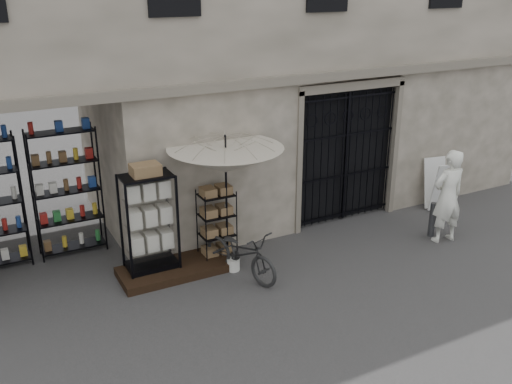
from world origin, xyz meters
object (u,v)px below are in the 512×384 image
display_cabinet (150,227)px  white_bucket (233,265)px  wire_rack (217,227)px  easel_sign (439,185)px  shopkeeper (442,240)px  market_umbrella (225,153)px  bicycle (241,275)px  steel_bollard (432,220)px

display_cabinet → white_bucket: size_ratio=8.18×
wire_rack → easel_sign: bearing=20.2°
wire_rack → white_bucket: size_ratio=6.08×
wire_rack → shopkeeper: (4.44, -1.36, -0.69)m
wire_rack → white_bucket: (0.09, -0.51, -0.58)m
display_cabinet → market_umbrella: bearing=6.3°
market_umbrella → easel_sign: (5.41, 0.07, -1.54)m
display_cabinet → bicycle: (1.41, -0.78, -0.94)m
display_cabinet → wire_rack: (1.28, -0.03, -0.25)m
bicycle → easel_sign: easel_sign is taller
shopkeeper → white_bucket: bearing=-6.1°
bicycle → display_cabinet: bearing=132.2°
bicycle → steel_bollard: 4.28m
white_bucket → steel_bollard: (4.29, -0.58, 0.26)m
market_umbrella → bicycle: size_ratio=1.72×
wire_rack → easel_sign: size_ratio=1.22×
steel_bollard → display_cabinet: bearing=168.8°
white_bucket → steel_bollard: steel_bollard is taller
easel_sign → display_cabinet: bearing=-169.8°
display_cabinet → market_umbrella: size_ratio=0.64×
wire_rack → market_umbrella: (0.15, -0.13, 1.45)m
bicycle → wire_rack: bearing=81.0°
market_umbrella → shopkeeper: size_ratio=1.54×
market_umbrella → white_bucket: 2.06m
easel_sign → market_umbrella: bearing=-168.3°
steel_bollard → easel_sign: 1.58m
easel_sign → steel_bollard: bearing=-127.8°
market_umbrella → bicycle: bearing=-91.7°
steel_bollard → market_umbrella: bearing=167.3°
bicycle → easel_sign: size_ratio=1.49×
wire_rack → bicycle: bearing=-59.4°
steel_bollard → shopkeeper: (0.06, -0.27, -0.37)m
wire_rack → shopkeeper: size_ratio=0.73×
display_cabinet → bicycle: bearing=-16.0°
steel_bollard → shopkeeper: bearing=-76.8°
white_bucket → shopkeeper: 4.44m
display_cabinet → easel_sign: size_ratio=1.64×
display_cabinet → easel_sign: bearing=12.2°
wire_rack → easel_sign: (5.55, -0.06, -0.09)m
shopkeeper → easel_sign: bearing=-125.5°
white_bucket → shopkeeper: shopkeeper is taller
bicycle → shopkeeper: 4.36m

